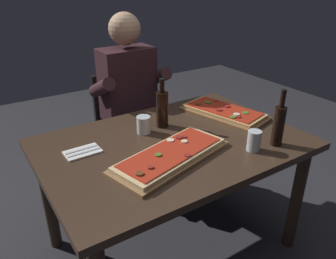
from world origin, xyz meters
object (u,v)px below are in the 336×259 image
object	(u,v)px
pizza_rectangular_left	(224,112)
oil_bottle_amber	(162,108)
pizza_rectangular_front	(171,155)
diner_chair	(126,123)
tumbler_far_side	(144,126)
dining_table	(173,156)
seated_diner	(131,97)
wine_bottle_dark	(279,124)
tumbler_near_camera	(254,141)

from	to	relation	value
pizza_rectangular_left	oil_bottle_amber	size ratio (longest dim) A/B	2.02
pizza_rectangular_front	diner_chair	bearing A→B (deg)	76.71
tumbler_far_side	dining_table	bearing A→B (deg)	-65.82
pizza_rectangular_front	seated_diner	xyz separation A→B (m)	(0.24, 0.88, -0.02)
pizza_rectangular_left	diner_chair	size ratio (longest dim) A/B	0.68
tumbler_far_side	pizza_rectangular_left	bearing A→B (deg)	-5.53
pizza_rectangular_left	wine_bottle_dark	xyz separation A→B (m)	(-0.04, -0.45, 0.10)
pizza_rectangular_left	wine_bottle_dark	bearing A→B (deg)	-94.68
pizza_rectangular_front	wine_bottle_dark	distance (m)	0.59
oil_bottle_amber	diner_chair	bearing A→B (deg)	83.98
tumbler_far_side	diner_chair	xyz separation A→B (m)	(0.20, 0.68, -0.30)
diner_chair	seated_diner	xyz separation A→B (m)	(-0.00, -0.12, 0.26)
pizza_rectangular_left	seated_diner	xyz separation A→B (m)	(-0.35, 0.61, -0.02)
pizza_rectangular_left	tumbler_far_side	xyz separation A→B (m)	(-0.56, 0.05, 0.02)
pizza_rectangular_front	pizza_rectangular_left	world-z (taller)	same
tumbler_near_camera	tumbler_far_side	size ratio (longest dim) A/B	1.10
pizza_rectangular_front	tumbler_far_side	size ratio (longest dim) A/B	6.86
pizza_rectangular_left	dining_table	bearing A→B (deg)	-165.20
pizza_rectangular_front	tumbler_near_camera	distance (m)	0.43
seated_diner	dining_table	bearing A→B (deg)	-99.58
tumbler_near_camera	pizza_rectangular_left	bearing A→B (deg)	66.88
diner_chair	oil_bottle_amber	bearing A→B (deg)	-96.02
wine_bottle_dark	seated_diner	distance (m)	1.12
dining_table	oil_bottle_amber	bearing A→B (deg)	74.46
pizza_rectangular_front	pizza_rectangular_left	distance (m)	0.65
pizza_rectangular_front	tumbler_far_side	distance (m)	0.33
wine_bottle_dark	oil_bottle_amber	size ratio (longest dim) A/B	1.05
oil_bottle_amber	pizza_rectangular_front	bearing A→B (deg)	-115.93
pizza_rectangular_left	tumbler_far_side	bearing A→B (deg)	174.47
wine_bottle_dark	tumbler_far_side	xyz separation A→B (m)	(-0.52, 0.51, -0.08)
pizza_rectangular_front	pizza_rectangular_left	bearing A→B (deg)	25.01
tumbler_near_camera	seated_diner	world-z (taller)	seated_diner
tumbler_near_camera	diner_chair	world-z (taller)	diner_chair
oil_bottle_amber	tumbler_near_camera	size ratio (longest dim) A/B	2.68
tumbler_near_camera	seated_diner	distance (m)	1.06
oil_bottle_amber	seated_diner	distance (m)	0.56
dining_table	pizza_rectangular_left	xyz separation A→B (m)	(0.47, 0.13, 0.12)
dining_table	seated_diner	world-z (taller)	seated_diner
diner_chair	seated_diner	distance (m)	0.28
pizza_rectangular_left	tumbler_near_camera	xyz separation A→B (m)	(-0.18, -0.43, 0.03)
pizza_rectangular_left	wine_bottle_dark	size ratio (longest dim) A/B	1.92
wine_bottle_dark	oil_bottle_amber	world-z (taller)	wine_bottle_dark
dining_table	wine_bottle_dark	size ratio (longest dim) A/B	4.56
diner_chair	seated_diner	bearing A→B (deg)	-90.00
tumbler_near_camera	diner_chair	xyz separation A→B (m)	(-0.17, 1.16, -0.31)
wine_bottle_dark	tumbler_far_side	distance (m)	0.73
pizza_rectangular_left	oil_bottle_amber	xyz separation A→B (m)	(-0.42, 0.07, 0.09)
pizza_rectangular_front	diner_chair	size ratio (longest dim) A/B	0.78
pizza_rectangular_front	tumbler_near_camera	xyz separation A→B (m)	(0.40, -0.16, 0.03)
wine_bottle_dark	tumbler_near_camera	distance (m)	0.16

